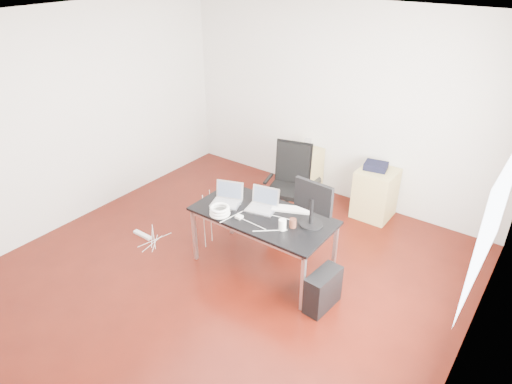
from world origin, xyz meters
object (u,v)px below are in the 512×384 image
Objects in this scene: filing_cabinet_left at (301,171)px; pc_tower at (323,290)px; desk at (263,219)px; office_chair at (289,180)px; filing_cabinet_right at (375,193)px.

pc_tower is at bearing -53.81° from filing_cabinet_left.
filing_cabinet_left is (-0.61, 1.88, -0.33)m from desk.
desk reaches higher than filing_cabinet_left.
filing_cabinet_left is 1.56× the size of pc_tower.
office_chair is at bearing -70.93° from filing_cabinet_left.
office_chair reaches higher than pc_tower.
filing_cabinet_left is at bearing 131.14° from pc_tower.
office_chair is 1.24m from filing_cabinet_right.
filing_cabinet_right is (1.19, 0.00, 0.00)m from filing_cabinet_left.
filing_cabinet_right is at bearing 103.70° from pc_tower.
filing_cabinet_right is 2.09m from pc_tower.
desk is at bearing -107.16° from filing_cabinet_right.
pc_tower is (1.51, -2.06, -0.13)m from filing_cabinet_left.
filing_cabinet_left is 2.56m from pc_tower.
filing_cabinet_left and filing_cabinet_right have the same top height.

